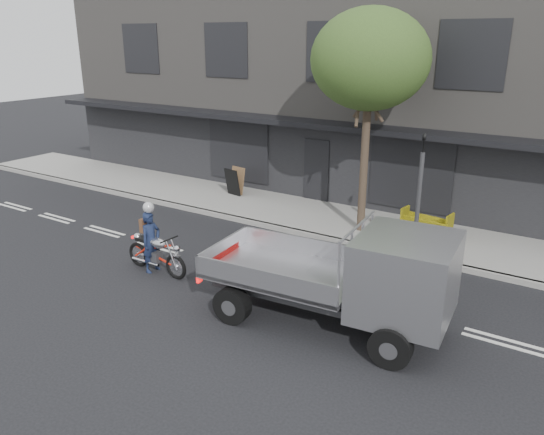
{
  "coord_description": "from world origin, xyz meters",
  "views": [
    {
      "loc": [
        8.26,
        -10.51,
        5.97
      ],
      "look_at": [
        1.25,
        0.5,
        1.45
      ],
      "focal_mm": 35.0,
      "sensor_mm": 36.0,
      "label": 1
    }
  ],
  "objects_px": {
    "street_tree": "(370,60)",
    "traffic_light_pole": "(418,201)",
    "sandwich_board": "(232,182)",
    "motorcycle": "(156,253)",
    "construction_barrier": "(424,224)",
    "rider": "(151,242)",
    "flatbed_ute": "(381,276)"
  },
  "relations": [
    {
      "from": "construction_barrier",
      "to": "sandwich_board",
      "type": "relative_size",
      "value": 1.42
    },
    {
      "from": "rider",
      "to": "construction_barrier",
      "type": "relative_size",
      "value": 1.11
    },
    {
      "from": "street_tree",
      "to": "rider",
      "type": "height_order",
      "value": "street_tree"
    },
    {
      "from": "traffic_light_pole",
      "to": "sandwich_board",
      "type": "height_order",
      "value": "traffic_light_pole"
    },
    {
      "from": "street_tree",
      "to": "motorcycle",
      "type": "xyz_separation_m",
      "value": [
        -3.4,
        -5.52,
        -4.72
      ]
    },
    {
      "from": "traffic_light_pole",
      "to": "rider",
      "type": "bearing_deg",
      "value": -139.94
    },
    {
      "from": "street_tree",
      "to": "traffic_light_pole",
      "type": "distance_m",
      "value": 4.23
    },
    {
      "from": "construction_barrier",
      "to": "street_tree",
      "type": "bearing_deg",
      "value": -168.25
    },
    {
      "from": "traffic_light_pole",
      "to": "rider",
      "type": "xyz_separation_m",
      "value": [
        -5.55,
        -4.67,
        -0.83
      ]
    },
    {
      "from": "sandwich_board",
      "to": "motorcycle",
      "type": "bearing_deg",
      "value": -61.59
    },
    {
      "from": "street_tree",
      "to": "traffic_light_pole",
      "type": "relative_size",
      "value": 1.93
    },
    {
      "from": "street_tree",
      "to": "flatbed_ute",
      "type": "distance_m",
      "value": 7.18
    },
    {
      "from": "construction_barrier",
      "to": "flatbed_ute",
      "type": "bearing_deg",
      "value": -81.81
    },
    {
      "from": "sandwich_board",
      "to": "traffic_light_pole",
      "type": "bearing_deg",
      "value": -3.45
    },
    {
      "from": "flatbed_ute",
      "to": "construction_barrier",
      "type": "distance_m",
      "value": 5.89
    },
    {
      "from": "street_tree",
      "to": "traffic_light_pole",
      "type": "height_order",
      "value": "street_tree"
    },
    {
      "from": "flatbed_ute",
      "to": "construction_barrier",
      "type": "bearing_deg",
      "value": 93.5
    },
    {
      "from": "motorcycle",
      "to": "traffic_light_pole",
      "type": "bearing_deg",
      "value": 43.31
    },
    {
      "from": "traffic_light_pole",
      "to": "flatbed_ute",
      "type": "height_order",
      "value": "traffic_light_pole"
    },
    {
      "from": "traffic_light_pole",
      "to": "flatbed_ute",
      "type": "relative_size",
      "value": 0.66
    },
    {
      "from": "motorcycle",
      "to": "construction_barrier",
      "type": "xyz_separation_m",
      "value": [
        5.28,
        5.91,
        0.01
      ]
    },
    {
      "from": "motorcycle",
      "to": "construction_barrier",
      "type": "distance_m",
      "value": 7.92
    },
    {
      "from": "street_tree",
      "to": "traffic_light_pole",
      "type": "bearing_deg",
      "value": -23.03
    },
    {
      "from": "flatbed_ute",
      "to": "construction_barrier",
      "type": "height_order",
      "value": "flatbed_ute"
    },
    {
      "from": "rider",
      "to": "flatbed_ute",
      "type": "distance_m",
      "value": 6.29
    },
    {
      "from": "street_tree",
      "to": "traffic_light_pole",
      "type": "xyz_separation_m",
      "value": [
        2.0,
        -0.85,
        -3.63
      ]
    },
    {
      "from": "traffic_light_pole",
      "to": "sandwich_board",
      "type": "xyz_separation_m",
      "value": [
        -7.63,
        1.7,
        -0.98
      ]
    },
    {
      "from": "motorcycle",
      "to": "rider",
      "type": "height_order",
      "value": "rider"
    },
    {
      "from": "construction_barrier",
      "to": "rider",
      "type": "bearing_deg",
      "value": -132.58
    },
    {
      "from": "traffic_light_pole",
      "to": "flatbed_ute",
      "type": "distance_m",
      "value": 4.59
    },
    {
      "from": "traffic_light_pole",
      "to": "flatbed_ute",
      "type": "xyz_separation_m",
      "value": [
        0.71,
        -4.53,
        -0.28
      ]
    },
    {
      "from": "flatbed_ute",
      "to": "sandwich_board",
      "type": "distance_m",
      "value": 10.43
    }
  ]
}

